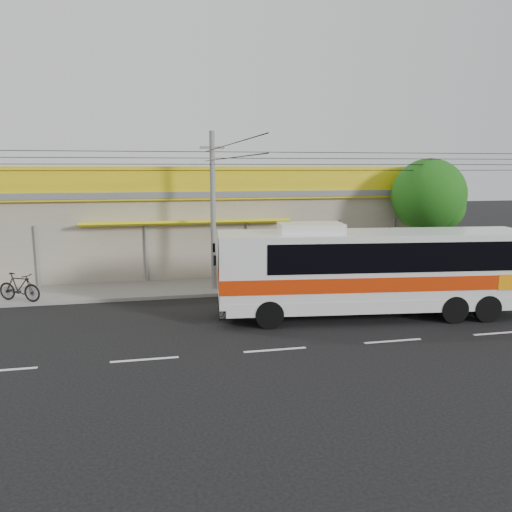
{
  "coord_description": "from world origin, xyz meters",
  "views": [
    {
      "loc": [
        -3.59,
        -16.96,
        5.64
      ],
      "look_at": [
        0.32,
        2.0,
        2.21
      ],
      "focal_mm": 35.0,
      "sensor_mm": 36.0,
      "label": 1
    }
  ],
  "objects_px": {
    "coach_bus": "(378,267)",
    "motorbike_dark": "(19,287)",
    "utility_pole": "(212,160)",
    "tree_near": "(431,198)"
  },
  "relations": [
    {
      "from": "tree_near",
      "to": "motorbike_dark",
      "type": "bearing_deg",
      "value": -176.61
    },
    {
      "from": "utility_pole",
      "to": "tree_near",
      "type": "relative_size",
      "value": 5.56
    },
    {
      "from": "motorbike_dark",
      "to": "tree_near",
      "type": "distance_m",
      "value": 19.61
    },
    {
      "from": "coach_bus",
      "to": "utility_pole",
      "type": "distance_m",
      "value": 8.63
    },
    {
      "from": "utility_pole",
      "to": "motorbike_dark",
      "type": "bearing_deg",
      "value": -175.68
    },
    {
      "from": "coach_bus",
      "to": "motorbike_dark",
      "type": "bearing_deg",
      "value": 168.18
    },
    {
      "from": "tree_near",
      "to": "coach_bus",
      "type": "bearing_deg",
      "value": -133.84
    },
    {
      "from": "motorbike_dark",
      "to": "utility_pole",
      "type": "xyz_separation_m",
      "value": [
        8.21,
        0.62,
        5.22
      ]
    },
    {
      "from": "coach_bus",
      "to": "motorbike_dark",
      "type": "height_order",
      "value": "coach_bus"
    },
    {
      "from": "coach_bus",
      "to": "tree_near",
      "type": "xyz_separation_m",
      "value": [
        5.42,
        5.64,
        2.2
      ]
    }
  ]
}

